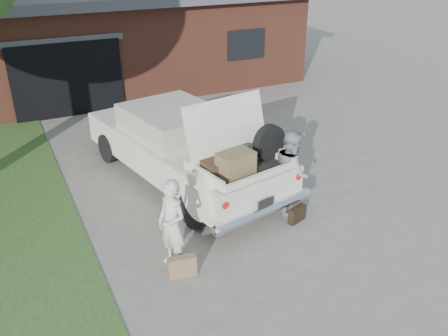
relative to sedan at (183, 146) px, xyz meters
name	(u,v)px	position (x,y,z in m)	size (l,w,h in m)	color
ground	(239,235)	(0.03, -2.53, -0.81)	(90.00, 90.00, 0.00)	gray
house	(118,34)	(1.01, 8.94, 0.86)	(12.80, 7.80, 3.30)	brown
sedan	(183,146)	(0.00, 0.00, 0.00)	(3.13, 5.78, 2.24)	silver
woman_left	(172,225)	(-1.34, -2.81, -0.03)	(0.56, 0.37, 1.55)	beige
woman_right	(291,171)	(1.37, -2.15, 0.03)	(0.81, 0.63, 1.67)	#919397
suitcase_left	(182,266)	(-1.32, -3.15, -0.63)	(0.46, 0.14, 0.35)	olive
suitcase_right	(297,214)	(1.24, -2.62, -0.65)	(0.40, 0.13, 0.31)	black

